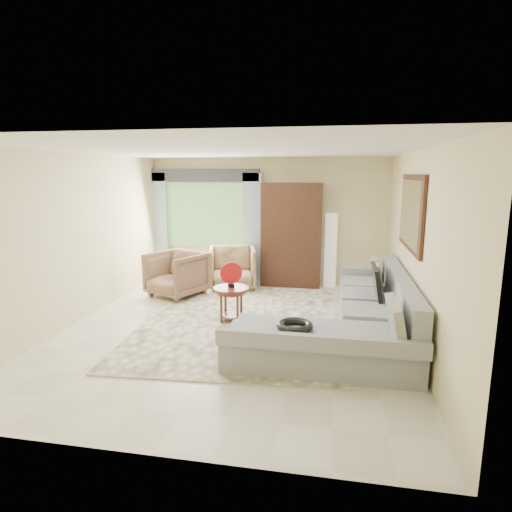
% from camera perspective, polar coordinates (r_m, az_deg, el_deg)
% --- Properties ---
extents(ground, '(6.00, 6.00, 0.00)m').
position_cam_1_polar(ground, '(6.53, -2.76, -9.59)').
color(ground, silver).
rests_on(ground, ground).
extents(area_rug, '(3.26, 4.19, 0.02)m').
position_cam_1_polar(area_rug, '(6.77, -2.04, -8.72)').
color(area_rug, '#F5EAC1').
rests_on(area_rug, ground).
extents(sectional_sofa, '(2.30, 3.46, 0.90)m').
position_cam_1_polar(sectional_sofa, '(6.12, 13.49, -8.51)').
color(sectional_sofa, gray).
rests_on(sectional_sofa, ground).
extents(tv_screen, '(0.14, 0.74, 0.48)m').
position_cam_1_polar(tv_screen, '(6.53, 15.78, -3.38)').
color(tv_screen, black).
rests_on(tv_screen, sectional_sofa).
extents(garden_hose, '(0.43, 0.43, 0.09)m').
position_cam_1_polar(garden_hose, '(5.07, 5.20, -9.26)').
color(garden_hose, black).
rests_on(garden_hose, sectional_sofa).
extents(coffee_table, '(0.55, 0.55, 0.55)m').
position_cam_1_polar(coffee_table, '(6.72, -3.30, -6.37)').
color(coffee_table, '#4D2314').
rests_on(coffee_table, ground).
extents(red_disc, '(0.33, 0.14, 0.34)m').
position_cam_1_polar(red_disc, '(6.59, -3.35, -2.28)').
color(red_disc, '#AD1115').
rests_on(red_disc, coffee_table).
extents(armchair_left, '(1.21, 1.22, 0.84)m').
position_cam_1_polar(armchair_left, '(8.20, -10.61, -2.39)').
color(armchair_left, '#87604A').
rests_on(armchair_left, ground).
extents(armchair_right, '(1.10, 1.12, 0.84)m').
position_cam_1_polar(armchair_right, '(8.61, -3.17, -1.58)').
color(armchair_right, olive).
rests_on(armchair_right, ground).
extents(potted_plant, '(0.61, 0.55, 0.60)m').
position_cam_1_polar(potted_plant, '(9.50, -11.38, -1.34)').
color(potted_plant, '#999999').
rests_on(potted_plant, ground).
extents(armoire, '(1.20, 0.55, 2.10)m').
position_cam_1_polar(armoire, '(8.79, 4.75, 2.84)').
color(armoire, black).
rests_on(armoire, ground).
extents(floor_lamp, '(0.24, 0.24, 1.50)m').
position_cam_1_polar(floor_lamp, '(8.86, 9.92, 0.81)').
color(floor_lamp, silver).
rests_on(floor_lamp, ground).
extents(window, '(1.80, 0.04, 1.40)m').
position_cam_1_polar(window, '(9.37, -6.73, 5.47)').
color(window, '#669E59').
rests_on(window, wall_back).
extents(curtain_left, '(0.40, 0.08, 2.30)m').
position_cam_1_polar(curtain_left, '(9.68, -12.82, 3.96)').
color(curtain_left, '#9EB7CC').
rests_on(curtain_left, ground).
extents(curtain_right, '(0.40, 0.08, 2.30)m').
position_cam_1_polar(curtain_right, '(9.06, -0.50, 3.76)').
color(curtain_right, '#9EB7CC').
rests_on(curtain_right, ground).
extents(valance, '(2.40, 0.12, 0.26)m').
position_cam_1_polar(valance, '(9.26, -6.98, 10.66)').
color(valance, '#1E232D').
rests_on(valance, wall_back).
extents(wall_mirror, '(0.05, 1.70, 1.05)m').
position_cam_1_polar(wall_mirror, '(6.40, 19.97, 5.46)').
color(wall_mirror, black).
rests_on(wall_mirror, wall_right).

